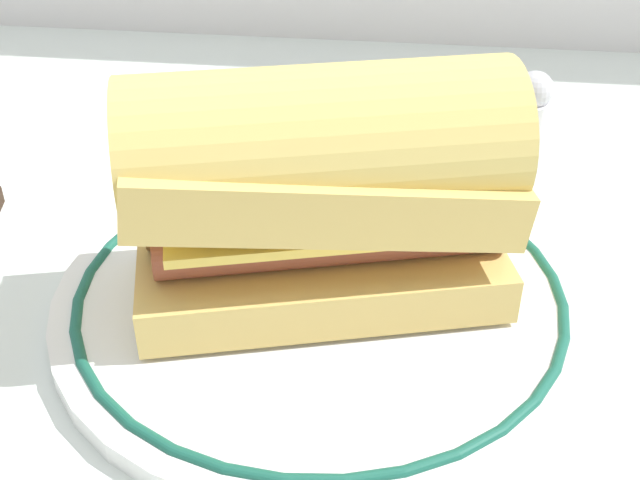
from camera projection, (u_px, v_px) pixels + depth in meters
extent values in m
plane|color=silver|center=(338.00, 287.00, 0.47)|extent=(1.50, 1.50, 0.00)
cylinder|color=white|center=(320.00, 298.00, 0.46)|extent=(0.29, 0.29, 0.01)
torus|color=#195947|center=(320.00, 289.00, 0.45)|extent=(0.27, 0.27, 0.01)
cube|color=#E0BC65|center=(320.00, 266.00, 0.44)|extent=(0.21, 0.14, 0.03)
cylinder|color=brown|center=(324.00, 241.00, 0.42)|extent=(0.18, 0.07, 0.03)
cylinder|color=brown|center=(316.00, 213.00, 0.44)|extent=(0.18, 0.07, 0.03)
cube|color=#EFC64C|center=(320.00, 202.00, 0.42)|extent=(0.18, 0.13, 0.01)
cube|color=#DCB860|center=(320.00, 173.00, 0.41)|extent=(0.21, 0.14, 0.05)
cylinder|color=#DCC065|center=(320.00, 146.00, 0.40)|extent=(0.21, 0.13, 0.08)
cylinder|color=white|center=(526.00, 140.00, 0.56)|extent=(0.03, 0.03, 0.06)
sphere|color=silver|center=(534.00, 90.00, 0.54)|extent=(0.03, 0.03, 0.03)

